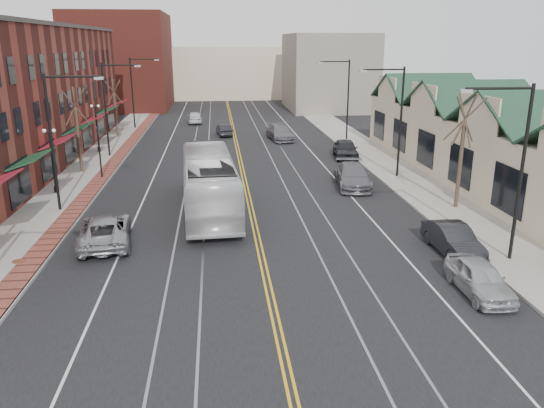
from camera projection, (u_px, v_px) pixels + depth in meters
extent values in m
plane|color=black|center=(281.00, 345.00, 17.95)|extent=(160.00, 160.00, 0.00)
cube|color=gray|center=(69.00, 193.00, 35.75)|extent=(4.00, 120.00, 0.15)
cube|color=gray|center=(413.00, 183.00, 38.15)|extent=(4.00, 120.00, 0.15)
cube|color=beige|center=(496.00, 151.00, 38.10)|extent=(8.00, 36.00, 4.60)
cube|color=maroon|center=(122.00, 61.00, 80.86)|extent=(14.00, 18.00, 14.00)
cube|color=beige|center=(225.00, 72.00, 97.46)|extent=(22.00, 14.00, 9.00)
cube|color=slate|center=(328.00, 72.00, 79.65)|extent=(12.00, 16.00, 11.00)
cylinder|color=black|center=(52.00, 144.00, 30.80)|extent=(0.16, 0.16, 8.00)
cylinder|color=black|center=(71.00, 77.00, 29.84)|extent=(3.00, 0.12, 0.12)
cube|color=#999999|center=(99.00, 78.00, 30.02)|extent=(0.50, 0.25, 0.15)
cylinder|color=black|center=(106.00, 110.00, 46.01)|extent=(0.16, 0.16, 8.00)
cylinder|color=black|center=(119.00, 65.00, 45.05)|extent=(3.00, 0.12, 0.12)
cube|color=#999999|center=(138.00, 66.00, 45.23)|extent=(0.50, 0.25, 0.15)
cylinder|color=black|center=(132.00, 93.00, 61.23)|extent=(0.16, 0.16, 8.00)
cylinder|color=black|center=(143.00, 59.00, 60.26)|extent=(3.00, 0.12, 0.12)
cube|color=#999999|center=(157.00, 60.00, 60.44)|extent=(0.50, 0.25, 0.15)
cylinder|color=black|center=(521.00, 175.00, 23.60)|extent=(0.16, 0.16, 8.00)
cylinder|color=black|center=(500.00, 88.00, 22.33)|extent=(3.00, 0.12, 0.12)
cube|color=#999999|center=(466.00, 91.00, 22.21)|extent=(0.50, 0.25, 0.15)
cylinder|color=black|center=(401.00, 123.00, 38.81)|extent=(0.16, 0.16, 8.00)
cylinder|color=black|center=(384.00, 70.00, 37.55)|extent=(3.00, 0.12, 0.12)
cube|color=#999999|center=(363.00, 71.00, 37.42)|extent=(0.50, 0.25, 0.15)
cylinder|color=black|center=(348.00, 100.00, 54.02)|extent=(0.16, 0.16, 8.00)
cylinder|color=black|center=(335.00, 62.00, 52.76)|extent=(3.00, 0.12, 0.12)
cube|color=#999999|center=(320.00, 63.00, 52.64)|extent=(0.50, 0.25, 0.15)
cylinder|color=black|center=(56.00, 189.00, 35.59)|extent=(0.28, 0.28, 0.40)
cylinder|color=black|center=(53.00, 163.00, 35.06)|extent=(0.14, 0.14, 4.00)
cube|color=black|center=(49.00, 133.00, 34.47)|extent=(0.60, 0.06, 0.06)
sphere|color=white|center=(44.00, 131.00, 34.40)|extent=(0.24, 0.24, 0.24)
sphere|color=white|center=(54.00, 131.00, 34.46)|extent=(0.24, 0.24, 0.24)
cylinder|color=black|center=(99.00, 149.00, 48.90)|extent=(0.28, 0.28, 0.40)
cylinder|color=black|center=(97.00, 130.00, 48.37)|extent=(0.14, 0.14, 4.00)
cube|color=black|center=(95.00, 108.00, 47.78)|extent=(0.60, 0.06, 0.06)
sphere|color=white|center=(91.00, 106.00, 47.71)|extent=(0.24, 0.24, 0.24)
sphere|color=white|center=(98.00, 106.00, 47.77)|extent=(0.24, 0.24, 0.24)
cylinder|color=#382B21|center=(79.00, 140.00, 40.66)|extent=(0.24, 0.24, 4.90)
cylinder|color=#382B21|center=(75.00, 107.00, 39.91)|extent=(0.58, 1.37, 2.90)
cylinder|color=#382B21|center=(75.00, 107.00, 39.91)|extent=(1.60, 0.66, 2.78)
cylinder|color=#382B21|center=(75.00, 107.00, 39.91)|extent=(0.53, 1.23, 2.96)
cylinder|color=#382B21|center=(75.00, 107.00, 39.91)|extent=(1.69, 1.03, 2.64)
cylinder|color=#382B21|center=(75.00, 107.00, 39.91)|extent=(1.78, 1.29, 2.48)
cylinder|color=#382B21|center=(116.00, 115.00, 55.93)|extent=(0.24, 0.24, 4.55)
cylinder|color=#382B21|center=(114.00, 92.00, 55.23)|extent=(0.55, 1.28, 2.69)
cylinder|color=#382B21|center=(114.00, 92.00, 55.23)|extent=(1.49, 0.62, 2.58)
cylinder|color=#382B21|center=(114.00, 92.00, 55.23)|extent=(0.50, 1.15, 2.75)
cylinder|color=#382B21|center=(114.00, 92.00, 55.23)|extent=(1.57, 0.97, 2.45)
cylinder|color=#382B21|center=(114.00, 92.00, 55.23)|extent=(1.66, 1.20, 2.30)
cylinder|color=#382B21|center=(460.00, 165.00, 31.70)|extent=(0.24, 0.24, 5.25)
cylinder|color=#382B21|center=(465.00, 119.00, 30.91)|extent=(0.61, 1.46, 3.10)
cylinder|color=#382B21|center=(465.00, 119.00, 30.91)|extent=(1.70, 0.70, 2.97)
cylinder|color=#382B21|center=(465.00, 119.00, 30.91)|extent=(0.56, 1.31, 3.17)
cylinder|color=#382B21|center=(465.00, 119.00, 30.91)|extent=(1.80, 1.10, 2.82)
cylinder|color=#382B21|center=(465.00, 119.00, 30.91)|extent=(1.90, 1.37, 2.65)
cylinder|color=#592D19|center=(19.00, 261.00, 24.39)|extent=(0.60, 0.60, 0.02)
cylinder|color=black|center=(100.00, 156.00, 39.20)|extent=(0.12, 0.12, 3.20)
imported|color=black|center=(98.00, 132.00, 38.69)|extent=(0.18, 0.15, 0.90)
imported|color=silver|center=(209.00, 182.00, 31.80)|extent=(3.63, 12.69, 3.50)
imported|color=#999AA0|center=(105.00, 230.00, 26.73)|extent=(3.17, 5.63, 1.49)
imported|color=#ACAEB4|center=(479.00, 278.00, 21.41)|extent=(1.66, 4.04, 1.37)
imported|color=black|center=(453.00, 239.00, 25.54)|extent=(1.64, 4.34, 1.41)
imported|color=slate|center=(353.00, 176.00, 37.28)|extent=(2.88, 5.70, 1.59)
imported|color=black|center=(346.00, 149.00, 46.54)|extent=(2.46, 4.97, 1.63)
imported|color=black|center=(224.00, 130.00, 57.77)|extent=(1.82, 4.01, 1.28)
imported|color=slate|center=(280.00, 133.00, 55.22)|extent=(2.76, 5.55, 1.55)
imported|color=silver|center=(194.00, 117.00, 66.63)|extent=(2.13, 4.52, 1.49)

